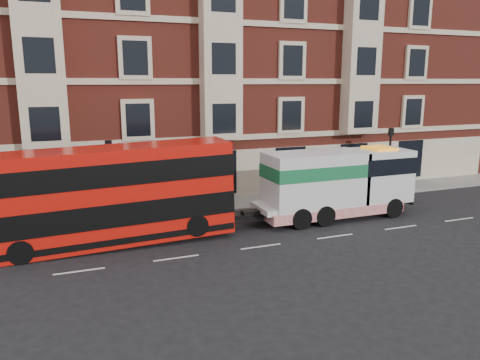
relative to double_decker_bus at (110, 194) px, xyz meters
name	(u,v)px	position (x,y,z in m)	size (l,w,h in m)	color
ground	(261,247)	(6.39, -2.83, -2.43)	(120.00, 120.00, 0.00)	black
sidewalk	(212,206)	(6.39, 4.67, -2.35)	(90.00, 3.00, 0.15)	slate
victorian_terrace	(185,45)	(6.89, 12.17, 7.64)	(45.00, 12.00, 20.40)	maroon
lamp_post_west	(110,175)	(0.39, 3.37, 0.25)	(0.35, 0.15, 4.35)	black
lamp_post_east	(389,156)	(18.39, 3.37, 0.25)	(0.35, 0.15, 4.35)	black
double_decker_bus	(110,194)	(0.00, 0.00, 0.00)	(11.31, 2.60, 4.58)	red
tow_truck	(335,183)	(12.06, 0.00, -0.42)	(9.06, 2.68, 3.77)	silver
pedestrian	(5,211)	(-4.87, 4.19, -1.41)	(0.63, 0.41, 1.72)	#1C1E39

